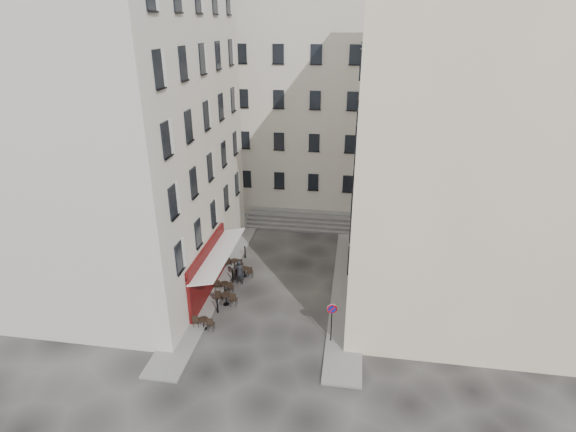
% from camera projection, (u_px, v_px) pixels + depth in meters
% --- Properties ---
extents(ground, '(90.00, 90.00, 0.00)m').
position_uv_depth(ground, '(273.00, 308.00, 27.91)').
color(ground, black).
rests_on(ground, ground).
extents(sidewalk_left, '(2.00, 22.00, 0.12)m').
position_uv_depth(sidewalk_left, '(222.00, 269.00, 32.14)').
color(sidewalk_left, slate).
rests_on(sidewalk_left, ground).
extents(sidewalk_right, '(2.00, 18.00, 0.12)m').
position_uv_depth(sidewalk_right, '(347.00, 287.00, 29.97)').
color(sidewalk_right, slate).
rests_on(sidewalk_right, ground).
extents(building_left, '(12.20, 16.20, 20.60)m').
position_uv_depth(building_left, '(114.00, 127.00, 27.98)').
color(building_left, beige).
rests_on(building_left, ground).
extents(building_right, '(12.20, 14.20, 18.60)m').
position_uv_depth(building_right, '(461.00, 154.00, 25.88)').
color(building_right, beige).
rests_on(building_right, ground).
extents(building_back, '(18.20, 10.20, 18.60)m').
position_uv_depth(building_back, '(299.00, 104.00, 41.54)').
color(building_back, beige).
rests_on(building_back, ground).
extents(cafe_storefront, '(1.74, 7.30, 3.50)m').
position_uv_depth(cafe_storefront, '(209.00, 268.00, 28.67)').
color(cafe_storefront, '#480A0A').
rests_on(cafe_storefront, ground).
extents(stone_steps, '(9.00, 3.15, 0.80)m').
position_uv_depth(stone_steps, '(299.00, 220.00, 39.14)').
color(stone_steps, '#595654').
rests_on(stone_steps, ground).
extents(bollard_near, '(0.12, 0.12, 0.98)m').
position_uv_depth(bollard_near, '(217.00, 305.00, 27.25)').
color(bollard_near, black).
rests_on(bollard_near, ground).
extents(bollard_mid, '(0.12, 0.12, 0.98)m').
position_uv_depth(bollard_mid, '(233.00, 276.00, 30.42)').
color(bollard_mid, black).
rests_on(bollard_mid, ground).
extents(bollard_far, '(0.12, 0.12, 0.98)m').
position_uv_depth(bollard_far, '(245.00, 252.00, 33.59)').
color(bollard_far, black).
rests_on(bollard_far, ground).
extents(no_parking_sign, '(0.57, 0.15, 2.50)m').
position_uv_depth(no_parking_sign, '(332.00, 316.00, 24.20)').
color(no_parking_sign, black).
rests_on(no_parking_sign, ground).
extents(bistro_table_a, '(1.26, 0.59, 0.89)m').
position_uv_depth(bistro_table_a, '(204.00, 322.00, 25.81)').
color(bistro_table_a, black).
rests_on(bistro_table_a, ground).
extents(bistro_table_b, '(1.40, 0.66, 0.99)m').
position_uv_depth(bistro_table_b, '(226.00, 298.00, 28.01)').
color(bistro_table_b, black).
rests_on(bistro_table_b, ground).
extents(bistro_table_c, '(1.24, 0.58, 0.87)m').
position_uv_depth(bistro_table_c, '(225.00, 286.00, 29.35)').
color(bistro_table_c, black).
rests_on(bistro_table_c, ground).
extents(bistro_table_d, '(1.23, 0.58, 0.87)m').
position_uv_depth(bistro_table_d, '(244.00, 271.00, 31.15)').
color(bistro_table_d, black).
rests_on(bistro_table_d, ground).
extents(bistro_table_e, '(1.28, 0.60, 0.90)m').
position_uv_depth(bistro_table_e, '(234.00, 263.00, 32.09)').
color(bistro_table_e, black).
rests_on(bistro_table_e, ground).
extents(pedestrian, '(0.66, 0.44, 1.80)m').
position_uv_depth(pedestrian, '(239.00, 272.00, 30.14)').
color(pedestrian, black).
rests_on(pedestrian, ground).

